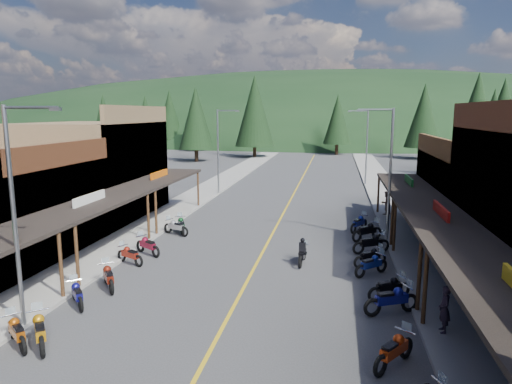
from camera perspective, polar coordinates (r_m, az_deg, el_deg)
The scene contains 42 objects.
ground at distance 21.60m, azimuth -1.10°, elevation -11.08°, with size 220.00×220.00×0.00m, color #38383A.
centerline at distance 40.72m, azimuth 4.30°, elevation -1.05°, with size 0.15×90.00×0.01m, color gold.
sidewalk_west at distance 42.43m, azimuth -7.48°, elevation -0.57°, with size 3.40×94.00×0.15m, color gray.
sidewalk_east at distance 40.80m, azimuth 16.55°, elevation -1.32°, with size 3.40×94.00×0.15m, color gray.
shop_west_2 at distance 28.28m, azimuth -28.90°, elevation -1.94°, with size 10.90×9.00×6.20m.
shop_west_3 at distance 36.00m, azimuth -19.54°, elevation 2.62°, with size 10.90×10.20×8.20m.
shop_east_3 at distance 33.03m, azimuth 27.19°, elevation -0.25°, with size 10.90×10.20×6.20m.
streetlight_0 at distance 17.84m, azimuth -27.71°, elevation -1.83°, with size 2.16×0.18×8.00m.
streetlight_1 at distance 43.29m, azimuth -4.60°, elevation 5.55°, with size 2.16×0.18×8.00m.
streetlight_2 at distance 28.15m, azimuth 16.16°, elevation 2.84°, with size 2.16×0.18×8.00m.
streetlight_3 at distance 49.99m, azimuth 13.52°, elevation 5.89°, with size 2.16×0.18×8.00m.
ridge_hill at distance 155.03m, azimuth 8.57°, elevation 6.96°, with size 310.00×140.00×60.00m, color black.
pine_0 at distance 92.82m, azimuth -18.48°, elevation 8.65°, with size 5.04×5.04×11.00m.
pine_1 at distance 94.02m, azimuth -7.40°, elevation 9.54°, with size 5.88×5.88×12.50m.
pine_2 at distance 79.01m, azimuth -0.17°, elevation 10.11°, with size 6.72×6.72×14.00m.
pine_3 at distance 85.79m, azimuth 10.15°, elevation 8.93°, with size 5.04×5.04×11.00m.
pine_4 at distance 81.02m, azimuth 20.24°, elevation 8.97°, with size 5.88×5.88×12.50m.
pine_5 at distance 96.60m, azimuth 28.49°, elevation 8.89°, with size 6.72×6.72×14.00m.
pine_7 at distance 102.29m, azimuth -10.73°, elevation 9.48°, with size 5.88×5.88×12.50m.
pine_8 at distance 65.17m, azimuth -13.59°, elevation 8.10°, with size 4.48×4.48×10.00m.
pine_9 at distance 67.85m, azimuth 27.46°, elevation 7.68°, with size 4.93×4.93×10.80m.
pine_10 at distance 73.14m, azimuth -7.55°, elevation 9.09°, with size 5.38×5.38×11.60m.
pine_11 at distance 59.99m, azimuth 25.83°, elevation 8.42°, with size 5.82×5.82×12.40m.
bike_west_4 at distance 17.75m, azimuth -27.75°, elevation -15.10°, with size 0.67×2.01×1.15m, color #A3490B, non-canonical shape.
bike_west_5 at distance 17.39m, azimuth -25.43°, elevation -15.22°, with size 0.74×2.22×1.27m, color #BF7C0D, non-canonical shape.
bike_west_6 at distance 20.16m, azimuth -21.46°, elevation -11.68°, with size 0.65×1.94×1.11m, color navy, non-canonical shape.
bike_west_7 at distance 21.53m, azimuth -17.98°, elevation -9.94°, with size 0.71×2.12×1.21m, color maroon, non-canonical shape.
bike_west_8 at distance 24.54m, azimuth -15.50°, elevation -7.48°, with size 0.65×1.94×1.11m, color maroon, non-canonical shape.
bike_west_9 at distance 25.85m, azimuth -13.39°, elevation -6.41°, with size 0.69×2.07×1.18m, color maroon, non-canonical shape.
bike_west_10 at distance 29.57m, azimuth -9.98°, elevation -4.24°, with size 0.67×2.02×1.16m, color #97959A, non-canonical shape.
bike_west_11 at distance 29.92m, azimuth -9.32°, elevation -4.00°, with size 0.71×2.12×1.21m, color #0B3916, non-canonical shape.
bike_east_5 at distance 15.33m, azimuth 16.89°, elevation -18.27°, with size 0.71×2.12×1.21m, color #C0360D, non-canonical shape.
bike_east_6 at distance 18.83m, azimuth 16.59°, elevation -12.63°, with size 0.76×2.28×1.31m, color navy, non-canonical shape.
bike_east_7 at distance 20.20m, azimuth 16.32°, elevation -11.29°, with size 0.67×2.00×1.14m, color black, non-canonical shape.
bike_east_8 at distance 22.81m, azimuth 14.22°, elevation -8.67°, with size 0.69×2.06×1.18m, color navy, non-canonical shape.
bike_east_9 at distance 24.07m, azimuth 14.08°, elevation -7.76°, with size 0.64×1.93×1.10m, color black, non-canonical shape.
bike_east_10 at distance 26.22m, azimuth 14.21°, elevation -6.11°, with size 0.74×2.22×1.27m, color black, non-canonical shape.
bike_east_11 at distance 28.70m, azimuth 13.72°, elevation -4.67°, with size 0.76×2.28×1.30m, color black, non-canonical shape.
bike_east_12 at distance 30.77m, azimuth 12.75°, elevation -3.71°, with size 0.72×2.15×1.23m, color navy, non-canonical shape.
rider_on_bike at distance 23.80m, azimuth 5.83°, elevation -7.63°, with size 0.79×1.96×1.46m.
pedestrian_east_a at distance 17.63m, azimuth 22.49°, elevation -13.37°, with size 0.62×0.40×1.69m, color black.
pedestrian_east_b at distance 35.67m, azimuth 15.93°, elevation -1.29°, with size 0.86×0.50×1.77m, color brown.
Camera 1 is at (3.89, -19.78, 7.74)m, focal length 32.00 mm.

